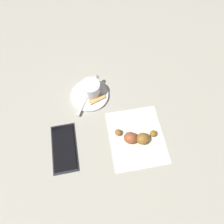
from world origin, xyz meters
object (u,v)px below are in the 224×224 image
(teaspoon, at_px, (87,95))
(croissant, at_px, (136,138))
(espresso_cup, at_px, (91,88))
(cell_phone, at_px, (64,148))
(sugar_packet, at_px, (97,99))
(napkin, at_px, (137,137))
(saucer, at_px, (90,95))

(teaspoon, xyz_separation_m, croissant, (0.21, 0.08, 0.01))
(espresso_cup, xyz_separation_m, cell_phone, (0.14, -0.16, -0.03))
(sugar_packet, relative_size, napkin, 0.30)
(teaspoon, relative_size, croissant, 0.78)
(napkin, bearing_deg, espresso_cup, -163.40)
(espresso_cup, xyz_separation_m, croissant, (0.22, 0.06, -0.02))
(saucer, distance_m, espresso_cup, 0.03)
(napkin, height_order, croissant, croissant)
(sugar_packet, height_order, croissant, croissant)
(saucer, distance_m, sugar_packet, 0.04)
(sugar_packet, relative_size, croissant, 0.48)
(espresso_cup, bearing_deg, saucer, -63.64)
(saucer, relative_size, cell_phone, 0.77)
(saucer, relative_size, croissant, 1.05)
(saucer, xyz_separation_m, croissant, (0.21, 0.07, 0.01))
(sugar_packet, xyz_separation_m, napkin, (0.17, 0.06, -0.01))
(napkin, bearing_deg, sugar_packet, -161.33)
(teaspoon, height_order, napkin, teaspoon)
(saucer, relative_size, napkin, 0.66)
(cell_phone, bearing_deg, espresso_cup, 132.88)
(teaspoon, bearing_deg, cell_phone, -44.24)
(espresso_cup, relative_size, croissant, 0.62)
(saucer, height_order, croissant, croissant)
(teaspoon, relative_size, sugar_packet, 1.63)
(saucer, bearing_deg, espresso_cup, 116.36)
(espresso_cup, bearing_deg, croissant, 14.47)
(saucer, height_order, espresso_cup, espresso_cup)
(sugar_packet, xyz_separation_m, croissant, (0.18, 0.05, 0.01))
(teaspoon, height_order, sugar_packet, teaspoon)
(sugar_packet, relative_size, cell_phone, 0.35)
(teaspoon, bearing_deg, napkin, 22.55)
(espresso_cup, height_order, sugar_packet, espresso_cup)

